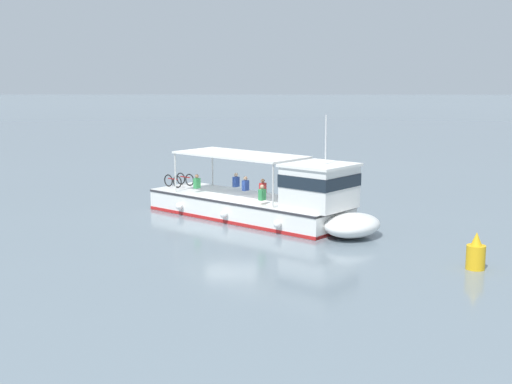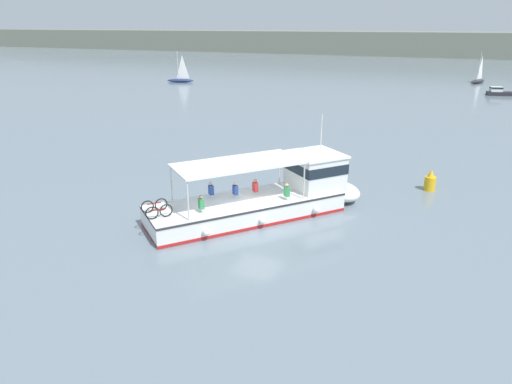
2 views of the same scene
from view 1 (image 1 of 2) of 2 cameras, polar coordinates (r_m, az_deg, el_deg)
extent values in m
plane|color=slate|center=(33.68, -2.04, -2.50)|extent=(400.00, 400.00, 0.00)
cube|color=white|center=(34.46, -0.75, -1.28)|extent=(9.41, 10.32, 1.10)
ellipsoid|color=white|center=(30.77, 7.91, -2.72)|extent=(3.67, 3.58, 1.01)
cube|color=red|center=(34.55, -0.75, -2.01)|extent=(9.44, 10.34, 0.16)
cube|color=#2D2D33|center=(34.37, -0.76, -0.51)|extent=(9.46, 10.36, 0.10)
cube|color=white|center=(31.48, 5.23, 0.40)|extent=(3.76, 3.74, 1.90)
cube|color=#19232D|center=(31.43, 5.24, 1.00)|extent=(3.83, 3.81, 0.56)
cube|color=white|center=(31.34, 5.26, 2.22)|extent=(3.98, 3.97, 0.12)
cube|color=white|center=(34.35, -1.33, 3.07)|extent=(6.57, 7.02, 0.10)
cylinder|color=silver|center=(33.49, 4.37, 1.06)|extent=(0.08, 0.08, 2.00)
cylinder|color=silver|center=(31.37, 1.41, 0.50)|extent=(0.08, 0.08, 2.00)
cylinder|color=silver|center=(37.68, -3.59, 2.04)|extent=(0.08, 0.08, 2.00)
cylinder|color=silver|center=(35.81, -6.64, 1.59)|extent=(0.08, 0.08, 2.00)
cylinder|color=silver|center=(31.03, 5.75, 4.29)|extent=(0.06, 0.06, 2.20)
sphere|color=white|center=(30.98, 1.76, -2.65)|extent=(0.36, 0.36, 0.36)
sphere|color=white|center=(33.12, -2.67, -1.84)|extent=(0.36, 0.36, 0.36)
sphere|color=white|center=(35.29, -6.32, -1.17)|extent=(0.36, 0.36, 0.36)
torus|color=black|center=(37.75, -5.47, 1.00)|extent=(0.47, 0.54, 0.66)
torus|color=black|center=(38.25, -6.19, 1.10)|extent=(0.47, 0.54, 0.66)
cylinder|color=maroon|center=(37.98, -5.84, 1.23)|extent=(0.50, 0.57, 0.06)
torus|color=black|center=(37.14, -6.47, 0.84)|extent=(0.47, 0.54, 0.66)
torus|color=black|center=(37.65, -7.19, 0.95)|extent=(0.47, 0.54, 0.66)
cylinder|color=maroon|center=(37.38, -6.84, 1.07)|extent=(0.50, 0.57, 0.06)
cube|color=#338C4C|center=(35.70, -4.87, 0.72)|extent=(0.39, 0.37, 0.52)
sphere|color=#9E7051|center=(35.65, -4.88, 1.31)|extent=(0.20, 0.20, 0.20)
cube|color=#2D4CA5|center=(36.08, -1.65, 0.84)|extent=(0.39, 0.37, 0.52)
sphere|color=beige|center=(36.03, -1.65, 1.43)|extent=(0.20, 0.20, 0.20)
cube|color=#2D4CA5|center=(34.87, -0.87, 0.54)|extent=(0.39, 0.37, 0.52)
sphere|color=tan|center=(34.81, -0.87, 1.14)|extent=(0.20, 0.20, 0.20)
cube|color=red|center=(34.07, 0.55, 0.32)|extent=(0.39, 0.37, 0.52)
sphere|color=#9E7051|center=(34.01, 0.55, 0.93)|extent=(0.20, 0.20, 0.20)
cube|color=#338C4C|center=(32.24, 0.51, -0.22)|extent=(0.39, 0.37, 0.52)
sphere|color=tan|center=(32.18, 0.51, 0.43)|extent=(0.20, 0.20, 0.20)
cylinder|color=gold|center=(26.90, 17.57, -5.13)|extent=(0.70, 0.70, 0.90)
cone|color=gold|center=(26.74, 17.65, -3.67)|extent=(0.42, 0.42, 0.50)
camera|label=2|loc=(32.74, -42.45, 12.33)|focal=32.09mm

